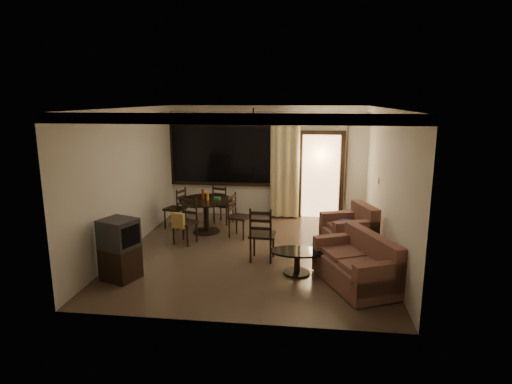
# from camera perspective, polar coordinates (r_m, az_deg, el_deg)

# --- Properties ---
(ground) EXTENTS (5.50, 5.50, 0.00)m
(ground) POSITION_cam_1_polar(r_m,az_deg,el_deg) (8.55, -0.33, -7.97)
(ground) COLOR #7F6651
(ground) RESTS_ON ground
(room_shell) EXTENTS (5.50, 6.70, 5.50)m
(room_shell) POSITION_cam_1_polar(r_m,az_deg,el_deg) (9.80, 4.45, 5.66)
(room_shell) COLOR beige
(room_shell) RESTS_ON ground
(dining_table) EXTENTS (1.21, 1.21, 0.98)m
(dining_table) POSITION_cam_1_polar(r_m,az_deg,el_deg) (9.67, -6.67, -1.91)
(dining_table) COLOR black
(dining_table) RESTS_ON ground
(dining_chair_west) EXTENTS (0.53, 0.53, 0.95)m
(dining_chair_west) POSITION_cam_1_polar(r_m,az_deg,el_deg) (10.20, -10.66, -3.12)
(dining_chair_west) COLOR black
(dining_chair_west) RESTS_ON ground
(dining_chair_east) EXTENTS (0.53, 0.53, 0.95)m
(dining_chair_east) POSITION_cam_1_polar(r_m,az_deg,el_deg) (9.36, -2.24, -4.33)
(dining_chair_east) COLOR black
(dining_chair_east) RESTS_ON ground
(dining_chair_south) EXTENTS (0.53, 0.56, 0.95)m
(dining_chair_south) POSITION_cam_1_polar(r_m,az_deg,el_deg) (9.06, -9.46, -4.92)
(dining_chair_south) COLOR black
(dining_chair_south) RESTS_ON ground
(dining_chair_north) EXTENTS (0.53, 0.53, 0.95)m
(dining_chair_north) POSITION_cam_1_polar(r_m,az_deg,el_deg) (10.41, -4.39, -2.63)
(dining_chair_north) COLOR black
(dining_chair_north) RESTS_ON ground
(tv_cabinet) EXTENTS (0.67, 0.65, 1.04)m
(tv_cabinet) POSITION_cam_1_polar(r_m,az_deg,el_deg) (7.52, -17.72, -7.28)
(tv_cabinet) COLOR black
(tv_cabinet) RESTS_ON ground
(sofa) EXTENTS (1.36, 1.73, 0.82)m
(sofa) POSITION_cam_1_polar(r_m,az_deg,el_deg) (7.20, 13.47, -9.55)
(sofa) COLOR #4D2523
(sofa) RESTS_ON ground
(armchair) EXTENTS (1.13, 1.13, 0.90)m
(armchair) POSITION_cam_1_polar(r_m,az_deg,el_deg) (8.72, 12.51, -5.27)
(armchair) COLOR #4D2523
(armchair) RESTS_ON ground
(coffee_table) EXTENTS (0.94, 0.57, 0.41)m
(coffee_table) POSITION_cam_1_polar(r_m,az_deg,el_deg) (7.49, 5.51, -8.80)
(coffee_table) COLOR black
(coffee_table) RESTS_ON ground
(side_chair) EXTENTS (0.48, 0.48, 1.04)m
(side_chair) POSITION_cam_1_polar(r_m,az_deg,el_deg) (8.04, 0.81, -6.99)
(side_chair) COLOR black
(side_chair) RESTS_ON ground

